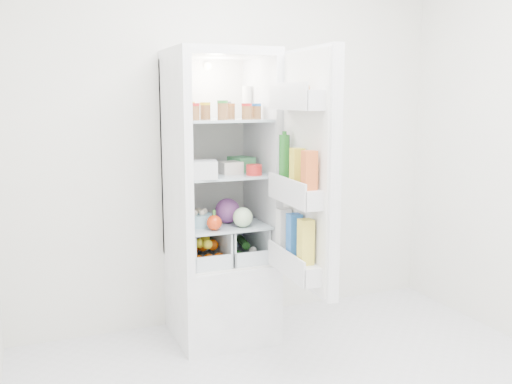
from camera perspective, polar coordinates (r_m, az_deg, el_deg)
name	(u,v)px	position (r m, az deg, el deg)	size (l,w,h in m)	color
room_walls	(354,79)	(2.49, 9.80, 11.08)	(3.02, 3.02, 2.61)	silver
refrigerator	(218,233)	(3.64, -3.80, -4.07)	(0.60, 0.60, 1.80)	silver
shelf_low	(221,223)	(3.56, -3.49, -3.12)	(0.49, 0.53, 0.01)	#A5B9C2
shelf_mid	(221,174)	(3.51, -3.54, 1.82)	(0.49, 0.53, 0.01)	#A5B9C2
shelf_top	(220,120)	(3.48, -3.60, 7.21)	(0.49, 0.53, 0.01)	#A5B9C2
crisper_left	(203,245)	(3.56, -5.35, -5.32)	(0.23, 0.46, 0.22)	silver
crisper_right	(240,241)	(3.63, -1.64, -4.97)	(0.23, 0.46, 0.22)	silver
condiment_jars	(222,112)	(3.42, -3.46, 8.01)	(0.46, 0.34, 0.08)	#B21919
squeeze_bottle	(247,102)	(3.65, -0.92, 9.00)	(0.06, 0.06, 0.20)	white
tub_white	(203,170)	(3.27, -5.28, 2.25)	(0.16, 0.16, 0.10)	silver
tub_cream	(230,168)	(3.46, -2.64, 2.45)	(0.13, 0.13, 0.07)	beige
tin_red	(254,170)	(3.39, -0.20, 2.23)	(0.09, 0.09, 0.06)	red
foil_tray	(201,169)	(3.56, -5.53, 2.33)	(0.15, 0.11, 0.04)	silver
tub_green	(241,164)	(3.57, -1.48, 2.81)	(0.11, 0.16, 0.09)	#408E55
red_cabbage	(227,211)	(3.52, -2.87, -1.88)	(0.15, 0.15, 0.15)	#521F5D
bell_pepper	(214,223)	(3.34, -4.20, -3.09)	(0.09, 0.09, 0.09)	red
mushroom_bowl	(198,220)	(3.45, -5.78, -2.81)	(0.16, 0.16, 0.07)	#8BC0D0
salad_bag	(243,217)	(3.41, -1.34, -2.54)	(0.12, 0.12, 0.12)	#BDE0A8
citrus_pile	(204,250)	(3.53, -5.24, -5.81)	(0.20, 0.31, 0.16)	#FA5D0D
veg_pile	(241,249)	(3.65, -1.55, -5.68)	(0.16, 0.30, 0.10)	#184918
fridge_door	(305,177)	(3.09, 4.96, 1.55)	(0.19, 0.60, 1.30)	silver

